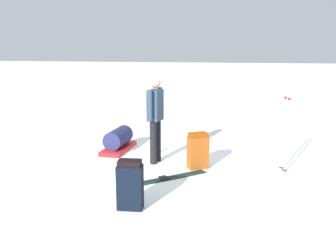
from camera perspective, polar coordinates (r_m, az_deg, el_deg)
ground_plane at (r=7.79m, az=-0.00°, el=-5.04°), size 80.00×80.00×0.00m
skier_standing at (r=7.40m, az=-1.92°, el=1.65°), size 0.56×0.29×1.70m
ski_pair_near at (r=6.68m, az=-0.63°, el=-7.93°), size 1.20×1.43×0.05m
backpack_large_dark at (r=7.20m, az=4.50°, el=-3.74°), size 0.37×0.43×0.69m
backpack_bright at (r=5.48m, az=-5.69°, el=-8.78°), size 0.23×0.37×0.72m
ski_poles_planted_near at (r=7.17m, az=17.11°, el=-0.75°), size 0.21×0.11×1.39m
gear_sled at (r=8.46m, az=-7.43°, el=-2.15°), size 1.18×0.56×0.49m
thermos_bottle at (r=8.15m, az=-1.96°, el=-3.32°), size 0.07×0.07×0.26m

